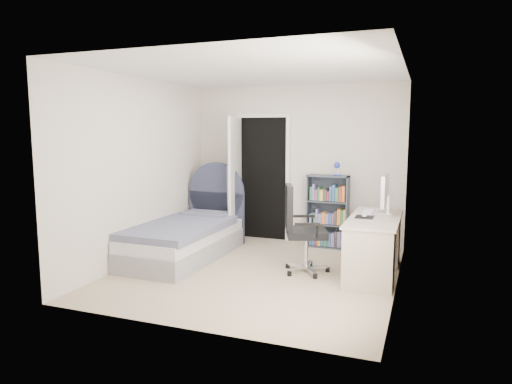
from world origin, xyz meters
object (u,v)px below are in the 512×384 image
(desk, at_px, (374,243))
(office_chair, at_px, (299,225))
(bookcase, at_px, (329,215))
(nightstand, at_px, (229,216))
(floor_lamp, at_px, (228,212))
(bed, at_px, (187,236))

(desk, relative_size, office_chair, 1.35)
(bookcase, relative_size, desk, 0.88)
(nightstand, xyz_separation_m, desk, (2.49, -1.17, 0.04))
(floor_lamp, xyz_separation_m, bookcase, (1.55, 0.32, 0.00))
(floor_lamp, bearing_deg, desk, -19.47)
(nightstand, xyz_separation_m, floor_lamp, (0.14, -0.34, 0.14))
(desk, bearing_deg, office_chair, -165.38)
(office_chair, bearing_deg, bookcase, 86.16)
(floor_lamp, distance_m, office_chair, 1.81)
(floor_lamp, bearing_deg, office_chair, -36.27)
(bed, bearing_deg, bookcase, 34.59)
(bed, xyz_separation_m, office_chair, (1.69, -0.16, 0.32))
(bed, bearing_deg, nightstand, 85.17)
(bookcase, relative_size, office_chair, 1.18)
(nightstand, bearing_deg, bed, -94.83)
(bed, height_order, floor_lamp, bed)
(nightstand, bearing_deg, office_chair, -41.47)
(nightstand, relative_size, floor_lamp, 0.45)
(desk, bearing_deg, nightstand, 154.84)
(floor_lamp, height_order, bookcase, bookcase)
(bed, distance_m, bookcase, 2.18)
(floor_lamp, bearing_deg, bookcase, 11.75)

